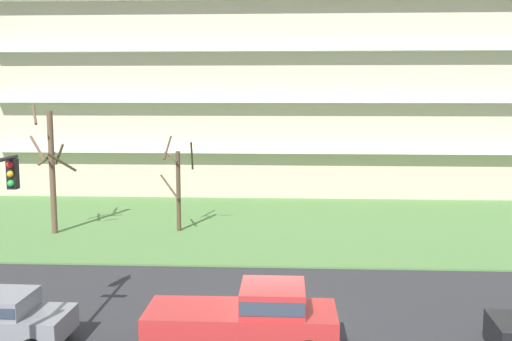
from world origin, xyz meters
TOP-DOWN VIEW (x-y plane):
  - ground at (0.00, 0.00)m, footprint 160.00×160.00m
  - grass_lawn_strip at (0.00, 14.00)m, footprint 80.00×16.00m
  - apartment_building at (0.00, 28.21)m, footprint 40.42×13.37m
  - tree_far_left at (-11.44, 11.25)m, footprint 2.29×1.95m
  - tree_left at (-5.06, 12.11)m, footprint 1.81×1.80m
  - pickup_red_center_left at (-0.41, -2.00)m, footprint 5.40×2.01m

SIDE VIEW (x-z plane):
  - ground at x=0.00m, z-range 0.00..0.00m
  - grass_lawn_strip at x=0.00m, z-range 0.00..0.08m
  - pickup_red_center_left at x=-0.41m, z-range 0.04..1.99m
  - tree_left at x=-5.06m, z-range -0.02..5.06m
  - tree_far_left at x=-11.44m, z-range 0.12..6.83m
  - apartment_building at x=0.00m, z-range 0.00..20.32m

